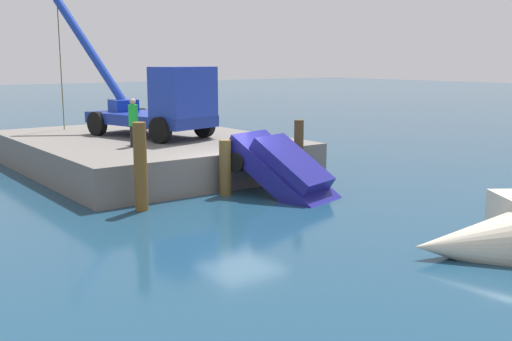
{
  "coord_description": "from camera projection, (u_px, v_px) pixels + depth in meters",
  "views": [
    {
      "loc": [
        15.83,
        -11.19,
        4.38
      ],
      "look_at": [
        -0.07,
        0.69,
        0.76
      ],
      "focal_mm": 42.6,
      "sensor_mm": 36.0,
      "label": 1
    }
  ],
  "objects": [
    {
      "name": "piling_mid",
      "position": [
        225.0,
        168.0,
        19.81
      ],
      "size": [
        0.39,
        0.39,
        1.84
      ],
      "primitive_type": "cylinder",
      "color": "brown",
      "rests_on": "ground"
    },
    {
      "name": "salvaged_car",
      "position": [
        290.0,
        177.0,
        19.65
      ],
      "size": [
        4.41,
        2.96,
        3.01
      ],
      "color": "navy",
      "rests_on": "ground"
    },
    {
      "name": "piling_far",
      "position": [
        299.0,
        153.0,
        21.44
      ],
      "size": [
        0.34,
        0.34,
        2.32
      ],
      "primitive_type": "cylinder",
      "color": "#4E3B20",
      "rests_on": "ground"
    },
    {
      "name": "ground",
      "position": [
        240.0,
        196.0,
        19.85
      ],
      "size": [
        200.0,
        200.0,
        0.0
      ],
      "primitive_type": "plane",
      "color": "navy"
    },
    {
      "name": "piling_near",
      "position": [
        141.0,
        167.0,
        17.75
      ],
      "size": [
        0.39,
        0.39,
        2.61
      ],
      "primitive_type": "cylinder",
      "color": "brown",
      "rests_on": "ground"
    },
    {
      "name": "dock",
      "position": [
        144.0,
        152.0,
        25.17
      ],
      "size": [
        12.13,
        9.22,
        1.27
      ],
      "primitive_type": "cube",
      "color": "slate",
      "rests_on": "ground"
    },
    {
      "name": "crane_truck",
      "position": [
        160.0,
        104.0,
        24.41
      ],
      "size": [
        7.79,
        4.11,
        5.83
      ],
      "color": "navy",
      "rests_on": "dock"
    },
    {
      "name": "dock_worker",
      "position": [
        133.0,
        122.0,
        21.97
      ],
      "size": [
        0.34,
        0.34,
        1.75
      ],
      "color": "black",
      "rests_on": "dock"
    }
  ]
}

